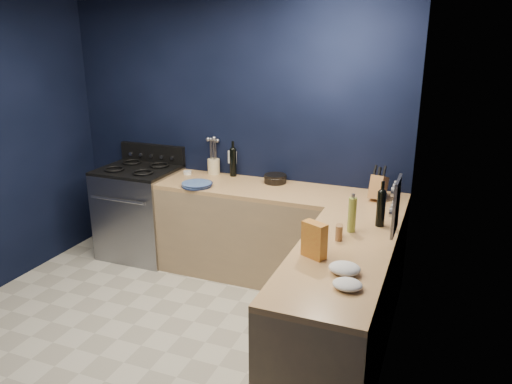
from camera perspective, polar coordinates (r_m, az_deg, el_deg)
The scene contains 26 objects.
floor at distance 4.06m, azimuth -13.09°, elevation -16.97°, with size 3.50×3.50×0.02m, color beige.
wall_back at distance 4.97m, azimuth -2.68°, elevation 6.55°, with size 3.50×0.02×2.60m, color black.
wall_right at distance 2.87m, azimuth 15.32°, elevation -2.82°, with size 0.02×3.50×2.60m, color black.
cab_back at distance 4.73m, azimuth 2.52°, elevation -5.12°, with size 2.30×0.63×0.86m, color #9E805A.
top_back at distance 4.57m, azimuth 2.59°, elevation 0.07°, with size 2.30×0.63×0.04m, color olive.
cab_right at distance 3.55m, azimuth 9.35°, elevation -13.85°, with size 0.63×1.67×0.86m, color #9E805A.
top_right at distance 3.33m, azimuth 9.74°, elevation -7.26°, with size 0.63×1.67×0.04m, color olive.
gas_range at distance 5.37m, azimuth -13.17°, elevation -2.39°, with size 0.76×0.66×0.92m, color gray.
oven_door at distance 5.13m, azimuth -15.13°, elevation -3.62°, with size 0.59×0.02×0.42m, color black.
cooktop at distance 5.22m, azimuth -13.54°, elevation 2.50°, with size 0.76×0.66×0.03m, color black.
backguard at distance 5.44m, azimuth -11.82°, elevation 4.37°, with size 0.76×0.06×0.20m, color black.
spice_panel at distance 3.43m, azimuth 15.86°, elevation -1.57°, with size 0.02×0.28×0.38m, color gray.
wall_outlet at distance 5.00m, azimuth -2.75°, elevation 4.03°, with size 0.09×0.02×0.13m, color white.
plate_stack at distance 4.68m, azimuth -6.86°, elevation 0.86°, with size 0.28×0.28×0.04m, color #39539F.
ramekin at distance 5.10m, azimuth -7.91°, elevation 2.24°, with size 0.08×0.08×0.03m, color white.
utensil_crock at distance 5.06m, azimuth -4.90°, elevation 2.95°, with size 0.12×0.12×0.15m, color beige.
wine_bottle_back at distance 4.96m, azimuth -2.66°, elevation 3.40°, with size 0.07×0.07×0.28m, color black.
lemon_basket at distance 4.75m, azimuth 2.24°, elevation 1.54°, with size 0.21×0.21×0.08m, color black.
knife_block at distance 4.40m, azimuth 13.92°, elevation 0.49°, with size 0.11×0.18×0.20m, color #966331.
wine_bottle_right at distance 3.78m, azimuth 14.19°, elevation -1.91°, with size 0.07×0.07×0.27m, color black.
oil_bottle at distance 3.63m, azimuth 11.01°, elevation -2.60°, with size 0.06×0.06×0.26m, color olive.
spice_jar_near at distance 3.49m, azimuth 9.53°, elevation -4.71°, with size 0.05×0.05×0.11m, color olive.
spice_jar_far at distance 3.57m, azimuth 9.59°, elevation -4.36°, with size 0.05×0.05×0.09m, color olive.
crouton_bag at distance 3.20m, azimuth 6.73°, elevation -5.52°, with size 0.16×0.08×0.24m, color #A72215.
towel_front at distance 3.05m, azimuth 10.19°, elevation -8.65°, with size 0.19×0.16×0.07m, color white.
towel_end at distance 2.89m, azimuth 10.50°, elevation -10.43°, with size 0.17×0.15×0.05m, color white.
Camera 1 is at (2.01, -2.68, 2.29)m, focal length 34.71 mm.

